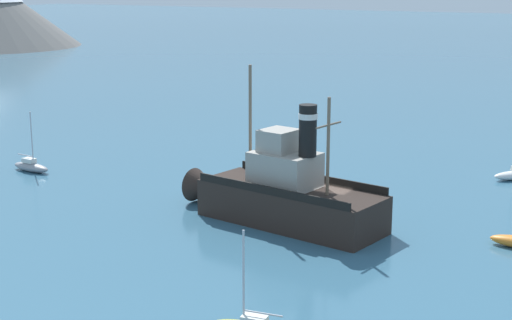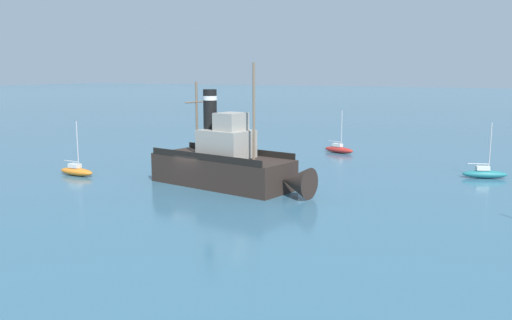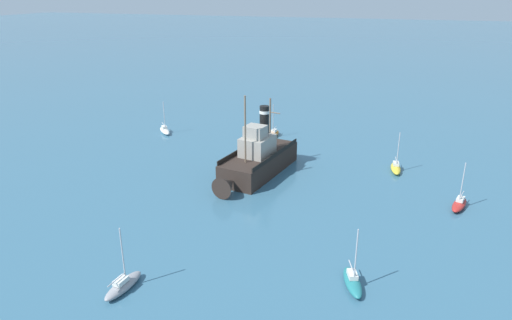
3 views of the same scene
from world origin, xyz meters
name	(u,v)px [view 3 (image 3 of 3)]	position (x,y,z in m)	size (l,w,h in m)	color
ground_plane	(255,164)	(0.00, 0.00, 0.00)	(600.00, 600.00, 0.00)	#38667F
old_tugboat	(257,160)	(-1.21, 2.89, 1.83)	(6.32, 14.76, 9.90)	#2D231E
sailboat_teal	(352,281)	(-14.70, 21.01, 0.43)	(2.34, 3.95, 4.90)	#23757A
sailboat_grey	(123,285)	(0.92, 26.78, 0.43)	(1.44, 3.88, 4.90)	gray
sailboat_orange	(274,134)	(1.08, -11.54, 0.43)	(1.19, 3.83, 4.90)	orange
sailboat_white	(165,130)	(17.13, -8.04, 0.43)	(3.42, 3.51, 4.90)	white
sailboat_red	(459,204)	(-23.04, 4.74, 0.43)	(2.11, 3.96, 4.90)	#B22823
sailboat_yellow	(396,168)	(-16.58, -3.35, 0.43)	(1.58, 3.91, 4.90)	gold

